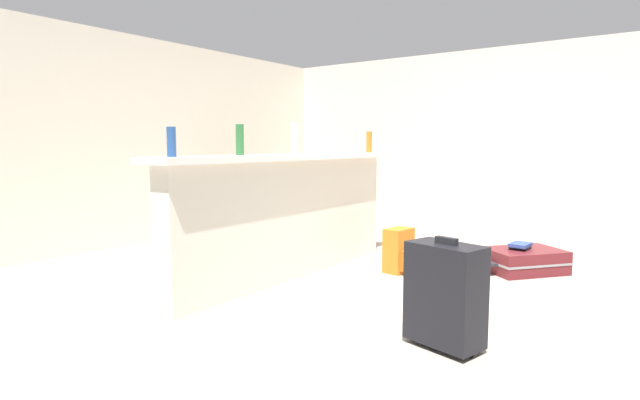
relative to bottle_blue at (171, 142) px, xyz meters
name	(u,v)px	position (x,y,z in m)	size (l,w,h in m)	color
ground_plane	(362,278)	(1.72, -0.50, -1.25)	(13.00, 13.00, 0.05)	#ADA393
wall_back	(155,141)	(1.72, 2.55, 0.02)	(6.60, 0.10, 2.50)	silver
wall_right	(456,142)	(4.77, -0.20, 0.02)	(0.10, 6.00, 2.50)	silver
partition_half_wall	(290,219)	(1.29, 0.01, -0.69)	(2.80, 0.20, 1.07)	silver
bar_countertop	(290,157)	(1.29, 0.01, -0.13)	(2.96, 0.40, 0.05)	white
bottle_blue	(171,142)	(0.00, 0.00, 0.00)	(0.06, 0.06, 0.21)	#284C89
bottle_green	(240,140)	(0.67, 0.01, 0.02)	(0.06, 0.06, 0.25)	#2D6B38
bottle_clear	(295,138)	(1.25, -0.08, 0.04)	(0.06, 0.06, 0.28)	silver
bottle_white	(329,140)	(1.93, 0.02, 0.03)	(0.06, 0.06, 0.27)	silver
bottle_amber	(369,142)	(2.52, -0.09, 0.01)	(0.06, 0.06, 0.23)	#9E661E
dining_table	(305,186)	(3.18, 1.28, -0.58)	(1.10, 0.80, 0.74)	#4C331E
dining_chair_near_partition	(340,199)	(3.15, 0.71, -0.71)	(0.43, 0.43, 0.93)	#4C331E
dining_chair_far_side	(280,194)	(3.23, 1.78, -0.71)	(0.48, 0.48, 0.93)	#4C331E
suitcase_flat_maroon	(524,261)	(2.73, -1.68, -1.12)	(0.85, 0.82, 0.22)	maroon
suitcase_upright_black	(445,294)	(0.56, -1.78, -0.90)	(0.34, 0.49, 0.67)	black
backpack_orange	(399,251)	(2.03, -0.72, -1.03)	(0.30, 0.27, 0.42)	orange
book_stack	(520,246)	(2.73, -1.65, -0.98)	(0.27, 0.18, 0.06)	black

